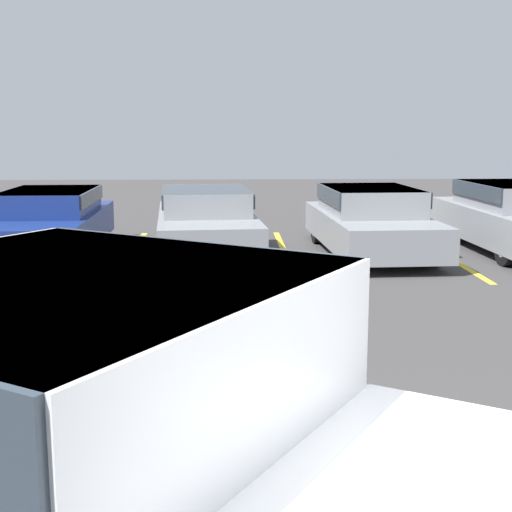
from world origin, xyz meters
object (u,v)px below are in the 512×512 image
object	(u,v)px
parked_sedan_a	(50,221)
parked_sedan_c	(370,218)
pickup_truck	(115,492)
wheel_stop_curb	(437,226)
parked_sedan_b	(206,220)

from	to	relation	value
parked_sedan_a	parked_sedan_c	size ratio (longest dim) A/B	1.01
pickup_truck	parked_sedan_a	distance (m)	10.77
pickup_truck	wheel_stop_curb	bearing A→B (deg)	101.10
parked_sedan_a	wheel_stop_curb	world-z (taller)	parked_sedan_a
parked_sedan_a	wheel_stop_curb	bearing A→B (deg)	110.20
pickup_truck	wheel_stop_curb	size ratio (longest dim) A/B	3.37
parked_sedan_b	parked_sedan_c	xyz separation A→B (m)	(3.06, 0.07, 0.01)
parked_sedan_b	wheel_stop_curb	bearing A→B (deg)	117.24
pickup_truck	parked_sedan_b	distance (m)	10.33
pickup_truck	parked_sedan_a	size ratio (longest dim) A/B	1.25
parked_sedan_b	wheel_stop_curb	distance (m)	6.23
pickup_truck	parked_sedan_b	size ratio (longest dim) A/B	1.25
parked_sedan_b	wheel_stop_curb	world-z (taller)	parked_sedan_b
pickup_truck	parked_sedan_a	xyz separation A→B (m)	(-2.86, 10.39, -0.23)
pickup_truck	wheel_stop_curb	world-z (taller)	pickup_truck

